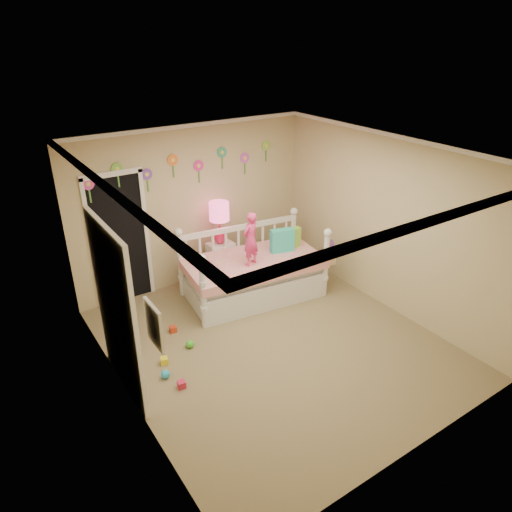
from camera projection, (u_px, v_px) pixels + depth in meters
floor at (274, 343)px, 6.45m from camera, size 4.00×4.50×0.01m
ceiling at (278, 154)px, 5.31m from camera, size 4.00×4.50×0.01m
back_wall at (194, 206)px, 7.56m from camera, size 4.00×0.01×2.60m
left_wall at (119, 305)px, 4.88m from camera, size 0.01×4.50×2.60m
right_wall at (387, 224)px, 6.88m from camera, size 0.01×4.50×2.60m
crown_molding at (278, 156)px, 5.32m from camera, size 4.00×4.50×0.06m
daybed at (253, 262)px, 7.36m from camera, size 2.27×1.42×1.16m
pillow_turquoise at (282, 240)px, 7.49m from camera, size 0.40×0.23×0.37m
pillow_lime at (291, 238)px, 7.62m from camera, size 0.35×0.17×0.32m
child at (250, 239)px, 6.97m from camera, size 0.35×0.28×0.83m
nightstand at (221, 262)px, 7.92m from camera, size 0.42×0.33×0.68m
table_lamp at (219, 216)px, 7.56m from camera, size 0.32×0.32×0.71m
closet_doorway at (120, 239)px, 7.04m from camera, size 0.90×0.04×2.07m
flower_decals at (186, 168)px, 7.23m from camera, size 3.40×0.02×0.50m
mirror_closet at (117, 311)px, 5.24m from camera, size 0.07×1.30×2.10m
wall_picture at (154, 325)px, 4.12m from camera, size 0.05×0.34×0.42m
hanging_bag at (329, 253)px, 7.36m from camera, size 0.20×0.16×0.36m
toy_scatter at (167, 358)px, 6.07m from camera, size 1.01×1.42×0.11m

